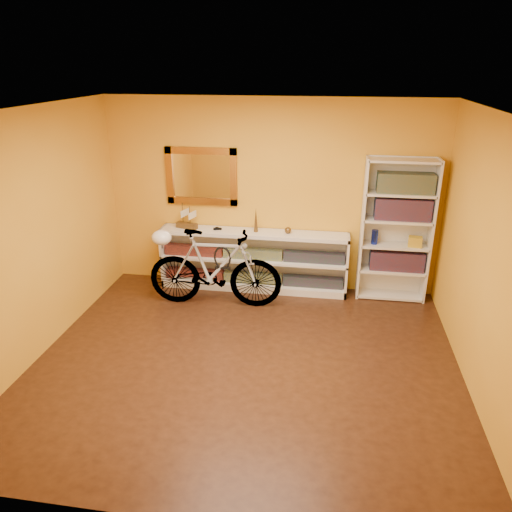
% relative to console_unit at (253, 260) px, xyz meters
% --- Properties ---
extents(floor, '(4.50, 4.00, 0.01)m').
position_rel_console_unit_xyz_m(floor, '(0.21, -1.81, -0.43)').
color(floor, black).
rests_on(floor, ground).
extents(ceiling, '(4.50, 4.00, 0.01)m').
position_rel_console_unit_xyz_m(ceiling, '(0.21, -1.81, 2.18)').
color(ceiling, silver).
rests_on(ceiling, ground).
extents(back_wall, '(4.50, 0.01, 2.60)m').
position_rel_console_unit_xyz_m(back_wall, '(0.21, 0.19, 0.88)').
color(back_wall, orange).
rests_on(back_wall, ground).
extents(left_wall, '(0.01, 4.00, 2.60)m').
position_rel_console_unit_xyz_m(left_wall, '(-2.04, -1.81, 0.88)').
color(left_wall, orange).
rests_on(left_wall, ground).
extents(right_wall, '(0.01, 4.00, 2.60)m').
position_rel_console_unit_xyz_m(right_wall, '(2.47, -1.81, 0.88)').
color(right_wall, orange).
rests_on(right_wall, ground).
extents(gilt_mirror, '(0.98, 0.06, 0.78)m').
position_rel_console_unit_xyz_m(gilt_mirror, '(-0.74, 0.15, 1.12)').
color(gilt_mirror, '#925B1A').
rests_on(gilt_mirror, back_wall).
extents(wall_socket, '(0.09, 0.02, 0.09)m').
position_rel_console_unit_xyz_m(wall_socket, '(1.11, 0.17, -0.17)').
color(wall_socket, silver).
rests_on(wall_socket, back_wall).
extents(console_unit, '(2.60, 0.35, 0.85)m').
position_rel_console_unit_xyz_m(console_unit, '(0.00, 0.00, 0.00)').
color(console_unit, silver).
rests_on(console_unit, floor).
extents(cd_row_lower, '(2.50, 0.13, 0.14)m').
position_rel_console_unit_xyz_m(cd_row_lower, '(-0.00, -0.02, -0.26)').
color(cd_row_lower, black).
rests_on(cd_row_lower, console_unit).
extents(cd_row_upper, '(2.50, 0.13, 0.14)m').
position_rel_console_unit_xyz_m(cd_row_upper, '(-0.00, -0.02, 0.11)').
color(cd_row_upper, navy).
rests_on(cd_row_upper, console_unit).
extents(model_ship, '(0.32, 0.20, 0.36)m').
position_rel_console_unit_xyz_m(model_ship, '(-0.93, 0.00, 0.61)').
color(model_ship, '#412C12').
rests_on(model_ship, console_unit).
extents(toy_car, '(0.00, 0.00, 0.00)m').
position_rel_console_unit_xyz_m(toy_car, '(-0.50, 0.00, 0.43)').
color(toy_car, black).
rests_on(toy_car, console_unit).
extents(bronze_ornament, '(0.06, 0.06, 0.34)m').
position_rel_console_unit_xyz_m(bronze_ornament, '(0.04, 0.00, 0.59)').
color(bronze_ornament, brown).
rests_on(bronze_ornament, console_unit).
extents(decorative_orb, '(0.09, 0.09, 0.09)m').
position_rel_console_unit_xyz_m(decorative_orb, '(0.47, 0.00, 0.47)').
color(decorative_orb, brown).
rests_on(decorative_orb, console_unit).
extents(bookcase, '(0.90, 0.30, 1.90)m').
position_rel_console_unit_xyz_m(bookcase, '(1.88, 0.03, 0.52)').
color(bookcase, silver).
rests_on(bookcase, floor).
extents(book_row_a, '(0.70, 0.22, 0.26)m').
position_rel_console_unit_xyz_m(book_row_a, '(1.93, 0.03, 0.12)').
color(book_row_a, maroon).
rests_on(book_row_a, bookcase).
extents(book_row_b, '(0.70, 0.22, 0.28)m').
position_rel_console_unit_xyz_m(book_row_b, '(1.93, 0.03, 0.83)').
color(book_row_b, maroon).
rests_on(book_row_b, bookcase).
extents(book_row_c, '(0.70, 0.22, 0.25)m').
position_rel_console_unit_xyz_m(book_row_c, '(1.93, 0.03, 1.16)').
color(book_row_c, '#174B53').
rests_on(book_row_c, bookcase).
extents(travel_mug, '(0.09, 0.09, 0.19)m').
position_rel_console_unit_xyz_m(travel_mug, '(1.62, 0.01, 0.44)').
color(travel_mug, '#162599').
rests_on(travel_mug, bookcase).
extents(red_tin, '(0.16, 0.16, 0.16)m').
position_rel_console_unit_xyz_m(red_tin, '(1.68, 0.06, 1.12)').
color(red_tin, maroon).
rests_on(red_tin, bookcase).
extents(yellow_bag, '(0.18, 0.13, 0.13)m').
position_rel_console_unit_xyz_m(yellow_bag, '(2.13, -0.01, 0.41)').
color(yellow_bag, gold).
rests_on(yellow_bag, bookcase).
extents(bicycle, '(0.54, 1.79, 1.04)m').
position_rel_console_unit_xyz_m(bicycle, '(-0.41, -0.57, 0.10)').
color(bicycle, silver).
rests_on(bicycle, floor).
extents(helmet, '(0.26, 0.24, 0.19)m').
position_rel_console_unit_xyz_m(helmet, '(-1.09, -0.60, 0.49)').
color(helmet, white).
rests_on(helmet, bicycle).
extents(u_lock, '(0.23, 0.02, 0.23)m').
position_rel_console_unit_xyz_m(u_lock, '(-0.31, -0.57, 0.25)').
color(u_lock, black).
rests_on(u_lock, bicycle).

